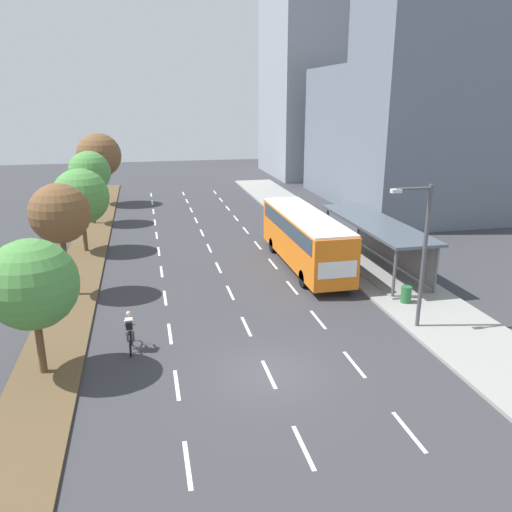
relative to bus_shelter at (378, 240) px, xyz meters
The scene contains 20 objects.
ground_plane 14.45m from the bus_shelter, 131.70° to the right, with size 140.00×140.00×0.00m, color #38383D.
median_strip 20.19m from the bus_shelter, 152.44° to the left, with size 2.60×52.00×0.12m, color brown.
sidewalk_right 9.48m from the bus_shelter, 91.72° to the left, with size 4.50×52.00×0.15m, color gray.
lane_divider_left 14.77m from the bus_shelter, 152.80° to the left, with size 0.14×45.79×0.01m.
lane_divider_center 11.79m from the bus_shelter, 144.90° to the left, with size 0.14×45.79×0.01m.
lane_divider_right 9.20m from the bus_shelter, 131.99° to the left, with size 0.14×45.79×0.01m.
bus_shelter is the anchor object (origin of this frame).
bus 4.51m from the bus_shelter, 161.86° to the left, with size 2.54×11.29×3.37m.
cyclist 16.59m from the bus_shelter, 152.67° to the right, with size 0.46×1.82×1.71m.
median_tree_nearest 20.10m from the bus_shelter, 153.58° to the right, with size 3.34×3.34×5.23m.
median_tree_second 18.21m from the bus_shelter, behind, with size 3.07×3.07×5.93m.
median_tree_third 19.51m from the bus_shelter, 157.05° to the left, with size 3.71×3.71×5.59m.
median_tree_fourth 24.07m from the bus_shelter, 138.67° to the left, with size 3.36×3.36×5.93m.
median_tree_fifth 30.05m from the bus_shelter, 126.46° to the left, with size 4.21×4.21×6.81m.
streetlight 8.82m from the bus_shelter, 104.23° to the right, with size 1.91×0.24×6.50m.
trash_bin 5.90m from the bus_shelter, 100.80° to the right, with size 0.52×0.52×0.85m, color #286B38.
building_near_right 18.24m from the bus_shelter, 49.77° to the left, with size 11.95×8.33×24.36m, color slate.
building_mid_right 25.16m from the bus_shelter, 71.72° to the left, with size 6.27×12.07×13.10m, color slate.
building_far_right 42.18m from the bus_shelter, 79.04° to the left, with size 8.97×15.02×24.39m, color #8E939E.
building_tall_right 46.66m from the bus_shelter, 79.65° to the left, with size 8.15×9.73×25.15m, color #A39E93.
Camera 1 is at (-4.21, -16.80, 10.13)m, focal length 35.69 mm.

